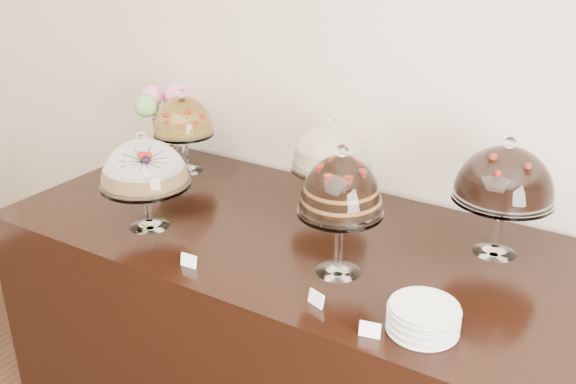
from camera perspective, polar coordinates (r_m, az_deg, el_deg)
The scene contains 12 objects.
wall_back at distance 2.62m, azimuth 7.36°, elevation 12.95°, with size 5.00×0.04×3.00m, color beige.
display_counter at distance 2.59m, azimuth 0.60°, elevation -12.52°, with size 2.20×1.00×0.90m, color black.
cake_stand_sugar_sponge at distance 2.36m, azimuth -12.65°, elevation 2.14°, with size 0.33×0.33×0.37m.
cake_stand_choco_layer at distance 1.98m, azimuth 4.73°, elevation 0.13°, with size 0.27×0.27×0.44m.
cake_stand_cheesecake at distance 2.47m, azimuth 3.89°, elevation 3.66°, with size 0.32×0.32×0.38m.
cake_stand_dark_choco at distance 2.22m, azimuth 18.72°, elevation 1.15°, with size 0.34×0.34×0.42m.
cake_stand_fruit_tart at distance 2.87m, azimuth -9.31°, elevation 6.36°, with size 0.27×0.27×0.38m.
flower_vase at distance 3.02m, azimuth -11.03°, elevation 6.85°, with size 0.24×0.29×0.39m.
plate_stack at distance 1.85m, azimuth 11.93°, elevation -10.91°, with size 0.20×0.20×0.08m.
price_card_left at distance 2.15m, azimuth -8.82°, elevation -6.05°, with size 0.06×0.01×0.04m, color white.
price_card_right at distance 1.81m, azimuth 7.29°, elevation -12.05°, with size 0.06×0.01×0.04m, color white.
price_card_extra at distance 1.93m, azimuth 2.52°, elevation -9.46°, with size 0.06×0.01×0.04m, color white.
Camera 1 is at (1.06, 0.66, 1.97)m, focal length 40.00 mm.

